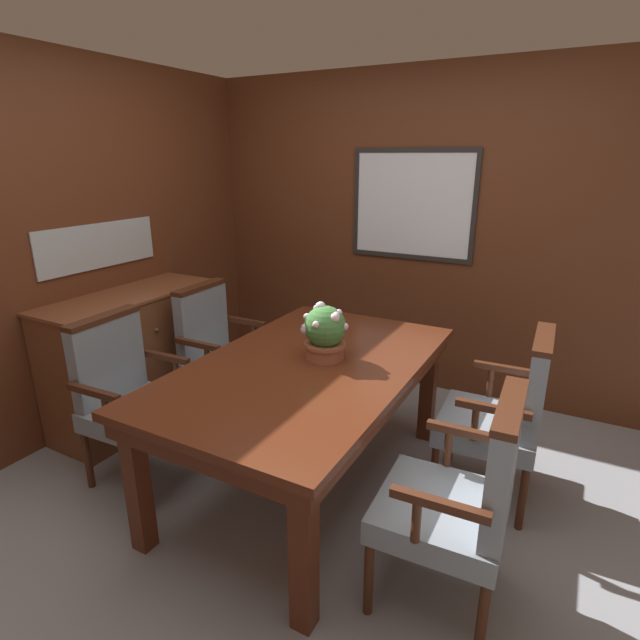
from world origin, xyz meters
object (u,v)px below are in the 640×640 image
(dining_table, at_px, (307,379))
(chair_left_near, at_px, (129,393))
(chair_left_far, at_px, (219,349))
(chair_right_far, at_px, (505,412))
(potted_plant, at_px, (324,332))
(chair_right_near, at_px, (462,496))
(sideboard_cabinet, at_px, (136,357))

(dining_table, bearing_deg, chair_left_near, -157.32)
(chair_left_far, height_order, chair_right_far, same)
(chair_right_far, bearing_deg, chair_left_far, -91.96)
(chair_right_far, bearing_deg, potted_plant, -74.37)
(chair_right_near, height_order, potted_plant, potted_plant)
(sideboard_cabinet, bearing_deg, chair_left_near, -44.34)
(potted_plant, xyz_separation_m, sideboard_cabinet, (-1.52, 0.01, -0.45))
(chair_right_far, xyz_separation_m, chair_left_near, (-1.93, -0.80, 0.00))
(chair_right_near, relative_size, chair_right_far, 1.00)
(chair_left_near, xyz_separation_m, potted_plant, (1.00, 0.50, 0.38))
(chair_left_far, bearing_deg, chair_right_far, -90.53)
(dining_table, xyz_separation_m, chair_right_near, (0.95, -0.40, -0.14))
(chair_right_far, distance_m, sideboard_cabinet, 2.47)
(chair_left_far, bearing_deg, sideboard_cabinet, 116.68)
(potted_plant, distance_m, sideboard_cabinet, 1.58)
(chair_left_near, bearing_deg, chair_right_far, -69.97)
(dining_table, xyz_separation_m, chair_right_far, (0.98, 0.41, -0.14))
(potted_plant, height_order, sideboard_cabinet, potted_plant)
(chair_right_near, height_order, chair_left_near, same)
(potted_plant, bearing_deg, chair_right_far, 18.18)
(chair_right_near, height_order, sideboard_cabinet, chair_right_near)
(dining_table, relative_size, sideboard_cabinet, 1.47)
(chair_right_near, height_order, chair_right_far, same)
(dining_table, bearing_deg, sideboard_cabinet, 175.69)
(chair_right_near, relative_size, sideboard_cabinet, 0.78)
(chair_left_far, xyz_separation_m, potted_plant, (0.99, -0.29, 0.38))
(chair_left_near, bearing_deg, dining_table, -69.89)
(chair_right_far, relative_size, sideboard_cabinet, 0.78)
(dining_table, height_order, sideboard_cabinet, sideboard_cabinet)
(chair_right_near, relative_size, chair_left_far, 1.00)
(dining_table, relative_size, chair_right_far, 1.88)
(sideboard_cabinet, bearing_deg, dining_table, -4.31)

